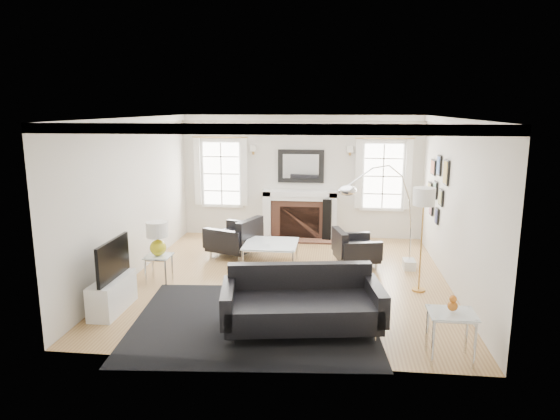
# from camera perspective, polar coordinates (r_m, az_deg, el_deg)

# --- Properties ---
(floor) EXTENTS (6.00, 6.00, 0.00)m
(floor) POSITION_cam_1_polar(r_m,az_deg,el_deg) (8.90, 0.92, -7.83)
(floor) COLOR olive
(floor) RESTS_ON ground
(back_wall) EXTENTS (5.50, 0.04, 2.80)m
(back_wall) POSITION_cam_1_polar(r_m,az_deg,el_deg) (11.48, 2.41, 3.81)
(back_wall) COLOR beige
(back_wall) RESTS_ON floor
(front_wall) EXTENTS (5.50, 0.04, 2.80)m
(front_wall) POSITION_cam_1_polar(r_m,az_deg,el_deg) (5.63, -2.01, -4.55)
(front_wall) COLOR beige
(front_wall) RESTS_ON floor
(left_wall) EXTENTS (0.04, 6.00, 2.80)m
(left_wall) POSITION_cam_1_polar(r_m,az_deg,el_deg) (9.21, -16.34, 1.38)
(left_wall) COLOR beige
(left_wall) RESTS_ON floor
(right_wall) EXTENTS (0.04, 6.00, 2.80)m
(right_wall) POSITION_cam_1_polar(r_m,az_deg,el_deg) (8.71, 19.27, 0.62)
(right_wall) COLOR beige
(right_wall) RESTS_ON floor
(ceiling) EXTENTS (5.50, 6.00, 0.02)m
(ceiling) POSITION_cam_1_polar(r_m,az_deg,el_deg) (8.39, 0.99, 10.51)
(ceiling) COLOR white
(ceiling) RESTS_ON back_wall
(crown_molding) EXTENTS (5.50, 6.00, 0.12)m
(crown_molding) POSITION_cam_1_polar(r_m,az_deg,el_deg) (8.39, 0.99, 10.10)
(crown_molding) COLOR white
(crown_molding) RESTS_ON back_wall
(fireplace) EXTENTS (1.70, 0.69, 1.11)m
(fireplace) POSITION_cam_1_polar(r_m,az_deg,el_deg) (11.43, 2.30, -0.60)
(fireplace) COLOR white
(fireplace) RESTS_ON floor
(mantel_mirror) EXTENTS (1.05, 0.07, 0.75)m
(mantel_mirror) POSITION_cam_1_polar(r_m,az_deg,el_deg) (11.41, 2.40, 5.02)
(mantel_mirror) COLOR black
(mantel_mirror) RESTS_ON back_wall
(window_left) EXTENTS (1.24, 0.15, 1.62)m
(window_left) POSITION_cam_1_polar(r_m,az_deg,el_deg) (11.70, -6.71, 4.18)
(window_left) COLOR white
(window_left) RESTS_ON back_wall
(window_right) EXTENTS (1.24, 0.15, 1.62)m
(window_right) POSITION_cam_1_polar(r_m,az_deg,el_deg) (11.44, 11.69, 3.85)
(window_right) COLOR white
(window_right) RESTS_ON back_wall
(gallery_wall) EXTENTS (0.04, 1.73, 1.29)m
(gallery_wall) POSITION_cam_1_polar(r_m,az_deg,el_deg) (9.93, 17.53, 2.81)
(gallery_wall) COLOR black
(gallery_wall) RESTS_ON right_wall
(tv_unit) EXTENTS (0.35, 1.00, 1.09)m
(tv_unit) POSITION_cam_1_polar(r_m,az_deg,el_deg) (7.86, -18.60, -8.62)
(tv_unit) COLOR white
(tv_unit) RESTS_ON floor
(area_rug) EXTENTS (3.60, 3.09, 0.01)m
(area_rug) POSITION_cam_1_polar(r_m,az_deg,el_deg) (7.24, -2.93, -12.53)
(area_rug) COLOR black
(area_rug) RESTS_ON floor
(sofa) EXTENTS (2.25, 1.29, 0.69)m
(sofa) POSITION_cam_1_polar(r_m,az_deg,el_deg) (6.83, 2.49, -10.65)
(sofa) COLOR black
(sofa) RESTS_ON floor
(armchair_left) EXTENTS (1.15, 1.21, 0.66)m
(armchair_left) POSITION_cam_1_polar(r_m,az_deg,el_deg) (10.14, -4.99, -3.25)
(armchair_left) COLOR black
(armchair_left) RESTS_ON floor
(armchair_right) EXTENTS (0.95, 1.02, 0.57)m
(armchair_right) POSITION_cam_1_polar(r_m,az_deg,el_deg) (9.63, 8.41, -4.42)
(armchair_right) COLOR black
(armchair_right) RESTS_ON floor
(coffee_table) EXTENTS (1.00, 1.00, 0.44)m
(coffee_table) POSITION_cam_1_polar(r_m,az_deg,el_deg) (9.48, -1.04, -3.99)
(coffee_table) COLOR silver
(coffee_table) RESTS_ON floor
(side_table_left) EXTENTS (0.43, 0.43, 0.47)m
(side_table_left) POSITION_cam_1_polar(r_m,az_deg,el_deg) (8.87, -13.70, -5.69)
(side_table_left) COLOR silver
(side_table_left) RESTS_ON floor
(nesting_table) EXTENTS (0.55, 0.46, 0.60)m
(nesting_table) POSITION_cam_1_polar(r_m,az_deg,el_deg) (6.37, 18.99, -12.02)
(nesting_table) COLOR silver
(nesting_table) RESTS_ON floor
(gourd_lamp) EXTENTS (0.37, 0.37, 0.59)m
(gourd_lamp) POSITION_cam_1_polar(r_m,az_deg,el_deg) (8.75, -13.84, -2.93)
(gourd_lamp) COLOR gold
(gourd_lamp) RESTS_ON side_table_left
(orange_vase) EXTENTS (0.12, 0.12, 0.19)m
(orange_vase) POSITION_cam_1_polar(r_m,az_deg,el_deg) (6.29, 19.13, -10.12)
(orange_vase) COLOR #B65D17
(orange_vase) RESTS_ON nesting_table
(arc_floor_lamp) EXTENTS (1.46, 1.35, 2.07)m
(arc_floor_lamp) POSITION_cam_1_polar(r_m,az_deg,el_deg) (8.86, 11.45, -0.62)
(arc_floor_lamp) COLOR white
(arc_floor_lamp) RESTS_ON floor
(stick_floor_lamp) EXTENTS (0.35, 0.35, 1.72)m
(stick_floor_lamp) POSITION_cam_1_polar(r_m,az_deg,el_deg) (8.25, 16.11, 0.87)
(stick_floor_lamp) COLOR #BB8941
(stick_floor_lamp) RESTS_ON floor
(speaker_tower) EXTENTS (0.23, 0.23, 0.96)m
(speaker_tower) POSITION_cam_1_polar(r_m,az_deg,el_deg) (11.28, 5.46, -1.14)
(speaker_tower) COLOR black
(speaker_tower) RESTS_ON floor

